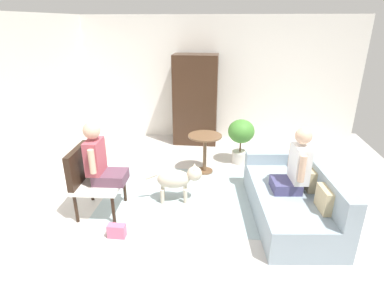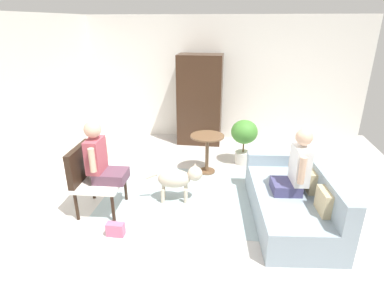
{
  "view_description": "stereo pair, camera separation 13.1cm",
  "coord_description": "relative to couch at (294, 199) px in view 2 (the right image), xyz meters",
  "views": [
    {
      "loc": [
        0.3,
        -4.07,
        2.45
      ],
      "look_at": [
        -0.1,
        -0.2,
        0.83
      ],
      "focal_mm": 29.8,
      "sensor_mm": 36.0,
      "label": 1
    },
    {
      "loc": [
        0.43,
        -4.05,
        2.45
      ],
      "look_at": [
        -0.1,
        -0.2,
        0.83
      ],
      "focal_mm": 29.8,
      "sensor_mm": 36.0,
      "label": 2
    }
  ],
  "objects": [
    {
      "name": "armoire_cabinet",
      "position": [
        -1.57,
        2.74,
        0.65
      ],
      "size": [
        0.9,
        0.56,
        1.85
      ],
      "primitive_type": "cube",
      "color": "#382316",
      "rests_on": "ground"
    },
    {
      "name": "dog",
      "position": [
        -1.58,
        0.23,
        0.09
      ],
      "size": [
        0.81,
        0.33,
        0.57
      ],
      "color": "beige",
      "rests_on": "ground"
    },
    {
      "name": "couch",
      "position": [
        0.0,
        0.0,
        0.0
      ],
      "size": [
        1.1,
        1.98,
        0.76
      ],
      "color": "#8EA0AD",
      "rests_on": "ground"
    },
    {
      "name": "area_rug",
      "position": [
        -1.39,
        0.35,
        -0.27
      ],
      "size": [
        2.63,
        1.89,
        0.01
      ],
      "primitive_type": "cube",
      "color": "#9EB2B7",
      "rests_on": "ground"
    },
    {
      "name": "ground_plane",
      "position": [
        -1.26,
        0.26,
        -0.27
      ],
      "size": [
        6.79,
        6.79,
        0.0
      ],
      "primitive_type": "plane",
      "color": "beige"
    },
    {
      "name": "potted_plant",
      "position": [
        -0.64,
        1.7,
        0.26
      ],
      "size": [
        0.48,
        0.48,
        0.83
      ],
      "color": "beige",
      "rests_on": "ground"
    },
    {
      "name": "person_on_armchair",
      "position": [
        -2.55,
        -0.16,
        0.52
      ],
      "size": [
        0.51,
        0.51,
        0.83
      ],
      "color": "#624053"
    },
    {
      "name": "person_on_couch",
      "position": [
        -0.03,
        -0.03,
        0.48
      ],
      "size": [
        0.44,
        0.51,
        0.85
      ],
      "color": "#42406D"
    },
    {
      "name": "armchair",
      "position": [
        -2.71,
        -0.17,
        0.27
      ],
      "size": [
        0.62,
        0.68,
        0.93
      ],
      "color": "black",
      "rests_on": "ground"
    },
    {
      "name": "handbag",
      "position": [
        -2.21,
        -0.71,
        -0.19
      ],
      "size": [
        0.22,
        0.11,
        0.17
      ],
      "primitive_type": "cube",
      "color": "#D8668C",
      "rests_on": "ground"
    },
    {
      "name": "left_wall",
      "position": [
        -4.09,
        0.56,
        1.02
      ],
      "size": [
        0.12,
        6.26,
        2.58
      ],
      "primitive_type": "cube",
      "color": "silver",
      "rests_on": "ground"
    },
    {
      "name": "back_wall",
      "position": [
        -1.26,
        3.15,
        1.02
      ],
      "size": [
        6.14,
        0.12,
        2.58
      ],
      "primitive_type": "cube",
      "color": "silver",
      "rests_on": "ground"
    },
    {
      "name": "round_end_table",
      "position": [
        -1.27,
        1.23,
        0.21
      ],
      "size": [
        0.57,
        0.57,
        0.68
      ],
      "color": "brown",
      "rests_on": "ground"
    }
  ]
}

